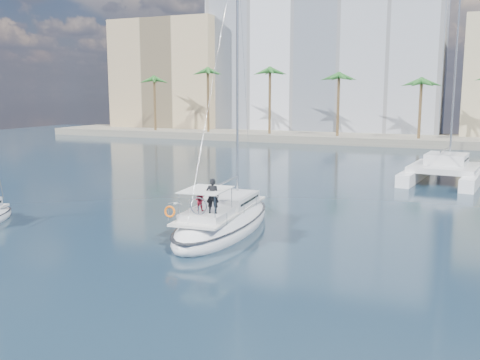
% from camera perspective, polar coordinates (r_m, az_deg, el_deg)
% --- Properties ---
extents(ground, '(160.00, 160.00, 0.00)m').
position_cam_1_polar(ground, '(31.06, -2.39, -5.73)').
color(ground, black).
rests_on(ground, ground).
extents(quay, '(120.00, 14.00, 1.20)m').
position_cam_1_polar(quay, '(89.36, 14.53, 4.27)').
color(quay, gray).
rests_on(quay, ground).
extents(building_modern, '(42.00, 16.00, 28.00)m').
position_cam_1_polar(building_modern, '(103.32, 9.09, 12.54)').
color(building_modern, white).
rests_on(building_modern, ground).
extents(building_tan_left, '(22.00, 14.00, 22.00)m').
position_cam_1_polar(building_tan_left, '(110.68, -7.01, 10.81)').
color(building_tan_left, tan).
rests_on(building_tan_left, ground).
extents(palm_left, '(3.60, 3.60, 12.30)m').
position_cam_1_polar(palm_left, '(96.29, -6.39, 10.62)').
color(palm_left, brown).
rests_on(palm_left, ground).
extents(palm_centre, '(3.60, 3.60, 12.30)m').
position_cam_1_polar(palm_centre, '(85.12, 14.39, 10.56)').
color(palm_centre, brown).
rests_on(palm_centre, ground).
extents(main_sloop, '(4.56, 12.15, 17.71)m').
position_cam_1_polar(main_sloop, '(31.64, -1.78, -4.44)').
color(main_sloop, white).
rests_on(main_sloop, ground).
extents(catamaran, '(7.68, 13.15, 18.16)m').
position_cam_1_polar(catamaran, '(52.64, 21.09, 1.18)').
color(catamaran, white).
rests_on(catamaran, ground).
extents(seagull, '(0.98, 0.42, 0.18)m').
position_cam_1_polar(seagull, '(35.56, -6.92, -2.51)').
color(seagull, silver).
rests_on(seagull, ground).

